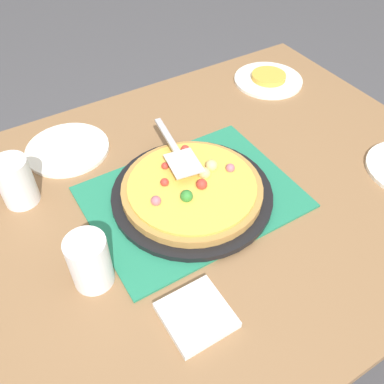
# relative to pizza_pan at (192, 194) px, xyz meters

# --- Properties ---
(ground_plane) EXTENTS (8.00, 8.00, 0.00)m
(ground_plane) POSITION_rel_pizza_pan_xyz_m (0.00, 0.00, -0.76)
(ground_plane) COLOR #4C4C51
(dining_table) EXTENTS (1.40, 1.00, 0.75)m
(dining_table) POSITION_rel_pizza_pan_xyz_m (0.00, 0.00, -0.12)
(dining_table) COLOR olive
(dining_table) RESTS_ON ground_plane
(placemat) EXTENTS (0.48, 0.36, 0.01)m
(placemat) POSITION_rel_pizza_pan_xyz_m (0.00, 0.00, -0.01)
(placemat) COLOR #237F5B
(placemat) RESTS_ON dining_table
(pizza_pan) EXTENTS (0.38, 0.38, 0.01)m
(pizza_pan) POSITION_rel_pizza_pan_xyz_m (0.00, 0.00, 0.00)
(pizza_pan) COLOR black
(pizza_pan) RESTS_ON placemat
(pizza) EXTENTS (0.33, 0.33, 0.05)m
(pizza) POSITION_rel_pizza_pan_xyz_m (0.00, 0.00, 0.02)
(pizza) COLOR #B78442
(pizza) RESTS_ON pizza_pan
(plate_near_left) EXTENTS (0.22, 0.22, 0.01)m
(plate_near_left) POSITION_rel_pizza_pan_xyz_m (0.48, 0.32, -0.01)
(plate_near_left) COLOR white
(plate_near_left) RESTS_ON dining_table
(plate_side) EXTENTS (0.22, 0.22, 0.01)m
(plate_side) POSITION_rel_pizza_pan_xyz_m (-0.19, 0.32, -0.01)
(plate_side) COLOR white
(plate_side) RESTS_ON dining_table
(served_slice_left) EXTENTS (0.11, 0.11, 0.02)m
(served_slice_left) POSITION_rel_pizza_pan_xyz_m (0.48, 0.32, 0.01)
(served_slice_left) COLOR gold
(served_slice_left) RESTS_ON plate_near_left
(cup_near) EXTENTS (0.08, 0.08, 0.12)m
(cup_near) POSITION_rel_pizza_pan_xyz_m (-0.28, -0.09, 0.05)
(cup_near) COLOR white
(cup_near) RESTS_ON dining_table
(cup_corner) EXTENTS (0.08, 0.08, 0.12)m
(cup_corner) POSITION_rel_pizza_pan_xyz_m (-0.34, 0.20, 0.05)
(cup_corner) COLOR white
(cup_corner) RESTS_ON dining_table
(pizza_server) EXTENTS (0.08, 0.23, 0.01)m
(pizza_server) POSITION_rel_pizza_pan_xyz_m (0.01, 0.10, 0.06)
(pizza_server) COLOR silver
(pizza_server) RESTS_ON pizza
(napkin_stack) EXTENTS (0.12, 0.12, 0.02)m
(napkin_stack) POSITION_rel_pizza_pan_xyz_m (-0.15, -0.27, -0.01)
(napkin_stack) COLOR white
(napkin_stack) RESTS_ON dining_table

